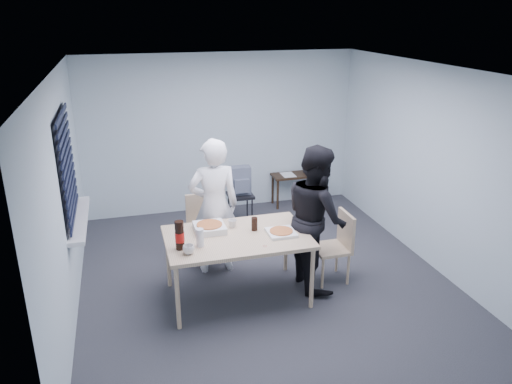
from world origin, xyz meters
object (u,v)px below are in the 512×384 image
object	(u,v)px
person_white	(214,207)
mug_b	(233,223)
dining_table	(237,240)
backpack	(240,181)
side_table	(296,178)
chair_right	(338,242)
soda_bottle	(180,236)
mug_a	(189,250)
chair_far	(203,222)
person_black	(316,217)
stool	(240,201)

from	to	relation	value
person_white	mug_b	bearing A→B (deg)	105.23
dining_table	person_white	size ratio (longest dim) A/B	0.92
backpack	mug_b	distance (m)	1.82
person_white	side_table	world-z (taller)	person_white
chair_right	soda_bottle	size ratio (longest dim) A/B	2.75
backpack	soda_bottle	distance (m)	2.47
chair_right	person_white	size ratio (longest dim) A/B	0.50
backpack	mug_b	xyz separation A→B (m)	(-0.52, -1.74, 0.09)
chair_right	mug_a	xyz separation A→B (m)	(-1.89, -0.36, 0.33)
backpack	chair_far	bearing A→B (deg)	-129.57
chair_far	person_black	bearing A→B (deg)	-41.25
soda_bottle	chair_far	bearing A→B (deg)	70.34
soda_bottle	mug_b	bearing A→B (deg)	31.34
person_white	stool	bearing A→B (deg)	-116.97
person_white	person_black	world-z (taller)	same
side_table	stool	distance (m)	1.32
chair_right	person_black	size ratio (longest dim) A/B	0.50
side_table	mug_a	size ratio (longest dim) A/B	6.76
chair_right	person_white	bearing A→B (deg)	155.24
chair_right	mug_b	bearing A→B (deg)	172.00
person_white	mug_b	size ratio (longest dim) A/B	17.70
mug_b	soda_bottle	distance (m)	0.80
person_white	mug_a	distance (m)	1.12
chair_right	mug_a	world-z (taller)	same
dining_table	soda_bottle	xyz separation A→B (m)	(-0.67, -0.16, 0.21)
person_white	stool	world-z (taller)	person_white
dining_table	side_table	xyz separation A→B (m)	(1.68, 2.64, -0.26)
dining_table	backpack	bearing A→B (deg)	75.10
chair_far	chair_right	distance (m)	1.83
chair_right	soda_bottle	distance (m)	2.02
chair_right	backpack	xyz separation A→B (m)	(-0.77, 1.92, 0.23)
dining_table	mug_b	bearing A→B (deg)	88.36
backpack	side_table	bearing A→B (deg)	30.19
side_table	person_white	bearing A→B (deg)	-133.23
chair_right	person_black	bearing A→B (deg)	-178.82
chair_far	person_black	distance (m)	1.64
chair_right	person_black	distance (m)	0.48
mug_b	stool	bearing A→B (deg)	73.42
stool	mug_a	bearing A→B (deg)	-116.07
person_white	backpack	world-z (taller)	person_white
person_white	stool	size ratio (longest dim) A/B	3.33
chair_far	person_black	world-z (taller)	person_black
person_black	backpack	bearing A→B (deg)	13.47
backpack	mug_a	size ratio (longest dim) A/B	3.61
person_black	soda_bottle	size ratio (longest dim) A/B	5.46
side_table	backpack	xyz separation A→B (m)	(-1.15, -0.65, 0.27)
side_table	stool	bearing A→B (deg)	-150.99
chair_far	mug_a	size ratio (longest dim) A/B	7.24
stool	backpack	xyz separation A→B (m)	(0.00, -0.01, 0.33)
chair_far	soda_bottle	bearing A→B (deg)	-109.66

